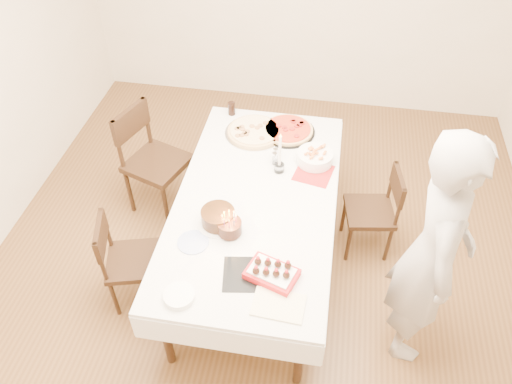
% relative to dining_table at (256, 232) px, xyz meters
% --- Properties ---
extents(floor, '(5.00, 5.00, 0.00)m').
position_rel_dining_table_xyz_m(floor, '(0.07, -0.03, -0.38)').
color(floor, brown).
rests_on(floor, ground).
extents(dining_table, '(1.86, 2.41, 0.75)m').
position_rel_dining_table_xyz_m(dining_table, '(0.00, 0.00, 0.00)').
color(dining_table, silver).
rests_on(dining_table, floor).
extents(chair_right_savory, '(0.47, 0.47, 0.80)m').
position_rel_dining_table_xyz_m(chair_right_savory, '(0.86, 0.35, 0.03)').
color(chair_right_savory, '#301C10').
rests_on(chair_right_savory, floor).
extents(chair_left_savory, '(0.64, 0.64, 0.99)m').
position_rel_dining_table_xyz_m(chair_left_savory, '(-0.95, 0.53, 0.12)').
color(chair_left_savory, '#301C10').
rests_on(chair_left_savory, floor).
extents(chair_left_dessert, '(0.51, 0.51, 0.81)m').
position_rel_dining_table_xyz_m(chair_left_dessert, '(-0.82, -0.45, 0.03)').
color(chair_left_dessert, '#301C10').
rests_on(chair_left_dessert, floor).
extents(person, '(0.46, 0.68, 1.81)m').
position_rel_dining_table_xyz_m(person, '(1.17, -0.44, 0.53)').
color(person, '#AEA8A4').
rests_on(person, floor).
extents(pizza_white, '(0.55, 0.55, 0.04)m').
position_rel_dining_table_xyz_m(pizza_white, '(-0.14, 0.75, 0.40)').
color(pizza_white, beige).
rests_on(pizza_white, dining_table).
extents(pizza_pepperoni, '(0.51, 0.51, 0.04)m').
position_rel_dining_table_xyz_m(pizza_pepperoni, '(0.13, 0.81, 0.40)').
color(pizza_pepperoni, red).
rests_on(pizza_pepperoni, dining_table).
extents(red_placemat, '(0.32, 0.32, 0.01)m').
position_rel_dining_table_xyz_m(red_placemat, '(0.39, 0.34, 0.38)').
color(red_placemat, '#B21E1E').
rests_on(red_placemat, dining_table).
extents(pasta_bowl, '(0.29, 0.29, 0.09)m').
position_rel_dining_table_xyz_m(pasta_bowl, '(0.38, 0.46, 0.43)').
color(pasta_bowl, white).
rests_on(pasta_bowl, dining_table).
extents(taper_candle, '(0.08, 0.08, 0.36)m').
position_rel_dining_table_xyz_m(taper_candle, '(0.12, 0.32, 0.55)').
color(taper_candle, white).
rests_on(taper_candle, dining_table).
extents(shaker_pair, '(0.12, 0.12, 0.11)m').
position_rel_dining_table_xyz_m(shaker_pair, '(0.08, 0.40, 0.43)').
color(shaker_pair, white).
rests_on(shaker_pair, dining_table).
extents(cola_glass, '(0.08, 0.08, 0.12)m').
position_rel_dining_table_xyz_m(cola_glass, '(-0.38, 0.99, 0.43)').
color(cola_glass, black).
rests_on(cola_glass, dining_table).
extents(layer_cake, '(0.34, 0.34, 0.12)m').
position_rel_dining_table_xyz_m(layer_cake, '(-0.21, -0.29, 0.43)').
color(layer_cake, '#371F0D').
rests_on(layer_cake, dining_table).
extents(cake_board, '(0.31, 0.31, 0.01)m').
position_rel_dining_table_xyz_m(cake_board, '(0.05, -0.68, 0.38)').
color(cake_board, black).
rests_on(cake_board, dining_table).
extents(birthday_cake, '(0.21, 0.21, 0.16)m').
position_rel_dining_table_xyz_m(birthday_cake, '(-0.12, -0.36, 0.47)').
color(birthday_cake, '#38190F').
rests_on(birthday_cake, dining_table).
extents(strawberry_box, '(0.36, 0.29, 0.08)m').
position_rel_dining_table_xyz_m(strawberry_box, '(0.21, -0.67, 0.41)').
color(strawberry_box, '#B31418').
rests_on(strawberry_box, dining_table).
extents(box_lid, '(0.32, 0.22, 0.03)m').
position_rel_dining_table_xyz_m(box_lid, '(0.28, -0.87, 0.38)').
color(box_lid, beige).
rests_on(box_lid, dining_table).
extents(plate_stack, '(0.24, 0.24, 0.04)m').
position_rel_dining_table_xyz_m(plate_stack, '(-0.31, -0.91, 0.39)').
color(plate_stack, white).
rests_on(plate_stack, dining_table).
extents(china_plate, '(0.28, 0.28, 0.01)m').
position_rel_dining_table_xyz_m(china_plate, '(-0.34, -0.48, 0.38)').
color(china_plate, white).
rests_on(china_plate, dining_table).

